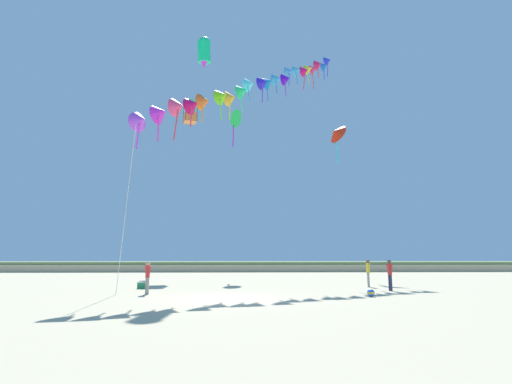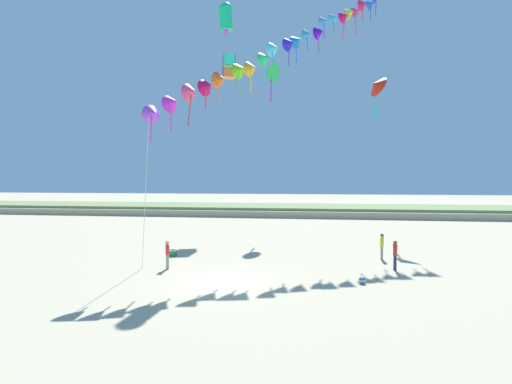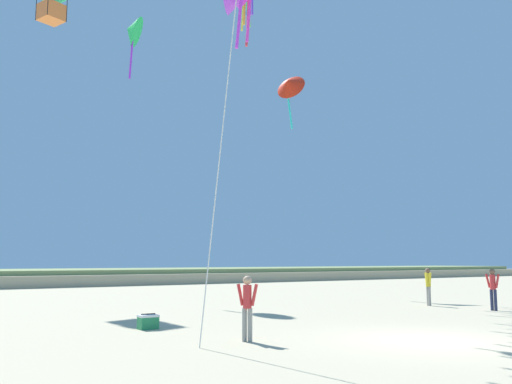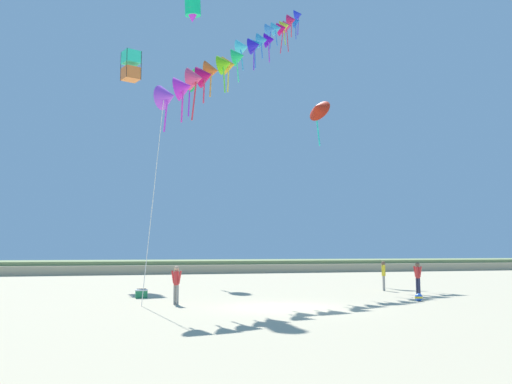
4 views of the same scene
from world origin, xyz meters
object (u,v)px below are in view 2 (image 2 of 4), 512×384
(person_near_left, at_px, (395,253))
(large_kite_outer_drift, at_px, (226,18))
(large_kite_mid_trail, at_px, (376,85))
(person_mid_center, at_px, (167,253))
(large_kite_high_solo, at_px, (229,67))
(beach_ball, at_px, (362,280))
(person_near_right, at_px, (382,245))
(beach_cooler, at_px, (172,253))
(large_kite_low_lead, at_px, (271,72))

(person_near_left, xyz_separation_m, large_kite_outer_drift, (-11.28, 5.76, 16.37))
(large_kite_mid_trail, xyz_separation_m, large_kite_outer_drift, (-12.31, -9.39, 3.28))
(person_mid_center, bearing_deg, person_near_left, 6.89)
(person_near_left, height_order, person_mid_center, person_near_left)
(large_kite_high_solo, bearing_deg, beach_ball, -62.30)
(large_kite_high_solo, distance_m, large_kite_outer_drift, 13.48)
(person_near_right, xyz_separation_m, beach_ball, (-1.97, -6.42, -0.81))
(beach_ball, bearing_deg, large_kite_mid_trail, 80.01)
(large_kite_high_solo, xyz_separation_m, large_kite_outer_drift, (2.65, -13.22, -0.12))
(beach_cooler, height_order, beach_ball, beach_cooler)
(large_kite_low_lead, bearing_deg, large_kite_mid_trail, -15.78)
(person_near_right, bearing_deg, large_kite_high_solo, 130.73)
(beach_cooler, relative_size, beach_ball, 1.59)
(person_near_left, bearing_deg, beach_ball, -123.63)
(large_kite_mid_trail, xyz_separation_m, large_kite_high_solo, (-14.96, 3.83, 3.40))
(person_near_left, bearing_deg, person_near_right, 94.55)
(person_near_right, bearing_deg, person_near_left, -85.45)
(person_near_right, bearing_deg, large_kite_low_lead, 120.96)
(large_kite_low_lead, height_order, beach_ball, large_kite_low_lead)
(large_kite_high_solo, height_order, large_kite_outer_drift, large_kite_high_solo)
(person_mid_center, distance_m, large_kite_high_solo, 26.39)
(person_mid_center, bearing_deg, beach_ball, -9.05)
(person_near_left, height_order, large_kite_high_solo, large_kite_high_solo)
(person_mid_center, bearing_deg, large_kite_low_lead, 78.64)
(large_kite_low_lead, xyz_separation_m, large_kite_high_solo, (-4.71, 0.93, 1.00))
(person_near_right, relative_size, large_kite_high_solo, 0.71)
(large_kite_mid_trail, bearing_deg, large_kite_high_solo, 165.66)
(person_near_left, xyz_separation_m, large_kite_mid_trail, (1.04, 15.15, 13.10))
(person_near_left, height_order, beach_ball, person_near_left)
(person_near_left, height_order, large_kite_outer_drift, large_kite_outer_drift)
(large_kite_low_lead, relative_size, large_kite_outer_drift, 1.70)
(person_near_left, height_order, large_kite_mid_trail, large_kite_mid_trail)
(large_kite_high_solo, bearing_deg, large_kite_outer_drift, -78.66)
(large_kite_mid_trail, bearing_deg, person_near_left, -93.91)
(person_near_left, bearing_deg, large_kite_low_lead, 117.06)
(large_kite_low_lead, height_order, large_kite_high_solo, large_kite_high_solo)
(person_near_left, relative_size, large_kite_outer_drift, 0.69)
(person_mid_center, xyz_separation_m, beach_cooler, (-1.12, 3.79, -0.75))
(large_kite_high_solo, relative_size, beach_cooler, 4.17)
(person_mid_center, bearing_deg, person_near_right, 19.89)
(person_near_left, distance_m, large_kite_mid_trail, 20.05)
(large_kite_low_lead, height_order, large_kite_mid_trail, large_kite_low_lead)
(large_kite_mid_trail, relative_size, beach_ball, 11.69)
(person_mid_center, xyz_separation_m, large_kite_mid_trail, (14.20, 16.74, 13.13))
(beach_ball, bearing_deg, person_near_right, 72.92)
(person_mid_center, bearing_deg, large_kite_outer_drift, 75.59)
(person_near_right, height_order, large_kite_high_solo, large_kite_high_solo)
(beach_ball, bearing_deg, person_near_left, 56.37)
(person_near_right, bearing_deg, large_kite_mid_trail, 83.93)
(large_kite_low_lead, distance_m, large_kite_high_solo, 4.90)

